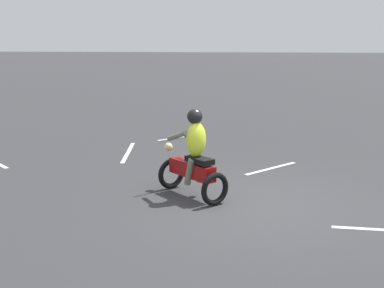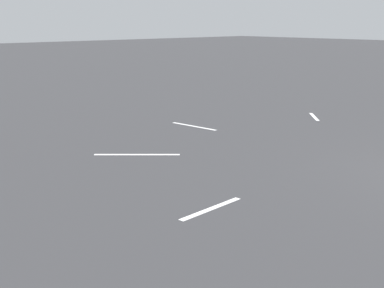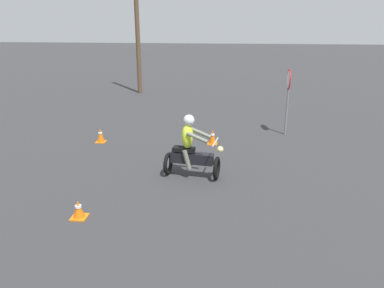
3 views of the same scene
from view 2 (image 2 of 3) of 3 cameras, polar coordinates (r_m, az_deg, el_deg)
The scene contains 4 objects.
lane_stripe_e at distance 14.30m, azimuth 0.20°, elevation 1.91°, with size 0.10×1.56×0.01m, color silver.
lane_stripe_ne at distance 11.36m, azimuth -5.88°, elevation -1.13°, with size 0.10×1.81×0.01m, color silver.
lane_stripe_n at distance 8.13m, azimuth 2.05°, elevation -6.90°, with size 0.10×1.33×0.01m, color silver.
lane_stripe_se at distance 16.11m, azimuth 12.90°, elevation 2.85°, with size 0.10×1.28×0.01m, color silver.
Camera 2 is at (-3.04, 10.52, 2.79)m, focal length 50.00 mm.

